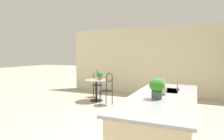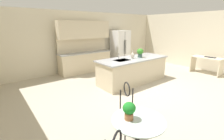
# 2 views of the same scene
# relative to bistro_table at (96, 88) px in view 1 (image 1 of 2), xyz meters

# --- Properties ---
(ground_plane) EXTENTS (40.00, 40.00, 0.00)m
(ground_plane) POSITION_rel_bistro_table_xyz_m (2.30, 1.82, -0.45)
(ground_plane) COLOR #B2A893
(wall_left_window) EXTENTS (0.12, 7.80, 2.70)m
(wall_left_window) POSITION_rel_bistro_table_xyz_m (-1.96, 1.82, 0.90)
(wall_left_window) COLOR beige
(wall_left_window) RESTS_ON ground
(kitchen_island) EXTENTS (2.80, 1.06, 0.92)m
(kitchen_island) POSITION_rel_bistro_table_xyz_m (2.60, 2.67, 0.02)
(kitchen_island) COLOR beige
(kitchen_island) RESTS_ON ground
(bistro_table) EXTENTS (0.80, 0.80, 0.74)m
(bistro_table) POSITION_rel_bistro_table_xyz_m (0.00, 0.00, 0.00)
(bistro_table) COLOR black
(bistro_table) RESTS_ON ground
(chair_near_window) EXTENTS (0.49, 0.52, 1.04)m
(chair_near_window) POSITION_rel_bistro_table_xyz_m (0.37, 0.59, 0.13)
(chair_near_window) COLOR black
(chair_near_window) RESTS_ON ground
(chair_by_island) EXTENTS (0.52, 0.51, 1.04)m
(chair_by_island) POSITION_rel_bistro_table_xyz_m (-0.61, -0.28, 0.13)
(chair_by_island) COLOR black
(chair_by_island) RESTS_ON ground
(sink_faucet) EXTENTS (0.02, 0.02, 0.22)m
(sink_faucet) POSITION_rel_bistro_table_xyz_m (2.05, 2.85, 0.58)
(sink_faucet) COLOR #B2B5BA
(sink_faucet) RESTS_ON kitchen_island
(potted_plant_on_table) EXTENTS (0.19, 0.19, 0.27)m
(potted_plant_on_table) POSITION_rel_bistro_table_xyz_m (-0.10, 0.10, 0.45)
(potted_plant_on_table) COLOR #9E603D
(potted_plant_on_table) RESTS_ON bistro_table
(potted_plant_counter_near) EXTENTS (0.24, 0.24, 0.34)m
(potted_plant_counter_near) POSITION_rel_bistro_table_xyz_m (2.90, 2.61, 0.66)
(potted_plant_counter_near) COLOR #385147
(potted_plant_counter_near) RESTS_ON kitchen_island
(vase_on_counter) EXTENTS (0.13, 0.13, 0.29)m
(vase_on_counter) POSITION_rel_bistro_table_xyz_m (2.55, 2.66, 0.58)
(vase_on_counter) COLOR #BCB29E
(vase_on_counter) RESTS_ON kitchen_island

